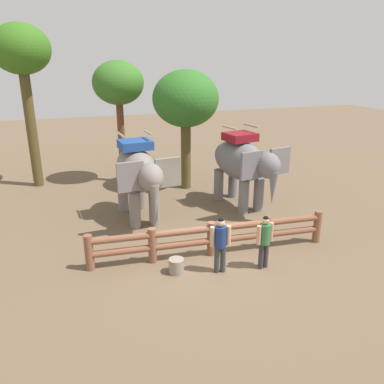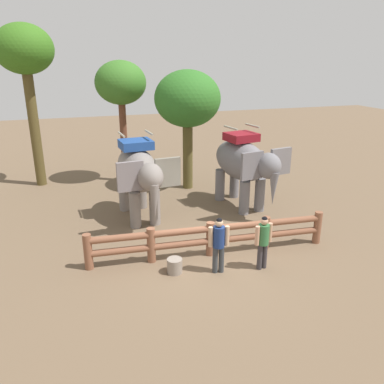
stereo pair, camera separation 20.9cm
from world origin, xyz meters
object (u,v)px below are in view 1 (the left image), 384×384
elephant_center (243,163)px  log_fence (211,236)px  elephant_near_left (138,173)px  feed_bucket (176,266)px  tree_back_center (118,85)px  tree_far_left (21,55)px  tree_far_right (186,100)px  tourist_woman_in_black (265,238)px  tourist_man_in_blue (220,241)px

elephant_center → log_fence: bearing=-127.8°
elephant_near_left → feed_bucket: 4.28m
tree_back_center → feed_bucket: 9.73m
tree_far_left → feed_bucket: (3.82, -9.38, -5.46)m
elephant_center → tree_far_right: (-1.34, 2.93, 2.08)m
tourist_woman_in_black → feed_bucket: size_ratio=3.72×
tree_far_left → feed_bucket: bearing=-67.8°
tourist_woman_in_black → tree_far_right: bearing=89.1°
log_fence → tourist_woman_in_black: (1.11, -1.18, 0.30)m
elephant_center → tourist_woman_in_black: bearing=-108.0°
tree_far_right → feed_bucket: (-2.50, -6.90, -3.66)m
log_fence → tree_back_center: tree_back_center is taller
tree_far_left → elephant_center: bearing=-35.3°
elephant_center → tree_back_center: bearing=128.7°
log_fence → elephant_near_left: elephant_near_left is taller
elephant_center → tree_back_center: tree_back_center is taller
tourist_man_in_blue → tree_back_center: 9.82m
elephant_near_left → tourist_woman_in_black: size_ratio=2.34×
log_fence → elephant_center: (2.56, 3.31, 1.17)m
log_fence → tourist_woman_in_black: size_ratio=4.61×
tourist_man_in_blue → tree_far_right: tree_far_right is taller
elephant_center → tourist_woman_in_black: size_ratio=2.39×
tourist_man_in_blue → feed_bucket: tourist_man_in_blue is taller
elephant_center → tree_far_left: size_ratio=0.54×
elephant_center → tourist_man_in_blue: size_ratio=2.33×
tree_back_center → tree_far_right: tree_back_center is taller
elephant_center → tourist_man_in_blue: (-2.69, -4.30, -0.85)m
tree_far_left → tree_far_right: tree_far_left is taller
tourist_woman_in_black → tree_far_right: 7.98m
tourist_woman_in_black → tree_far_left: bearing=122.1°
log_fence → tree_back_center: (-1.28, 8.11, 3.82)m
elephant_near_left → feed_bucket: size_ratio=8.70×
log_fence → elephant_near_left: (-1.47, 3.32, 1.16)m
tourist_woman_in_black → tourist_man_in_blue: size_ratio=0.97×
elephant_near_left → tree_far_right: tree_far_right is taller
tree_back_center → tree_far_right: bearing=-36.8°
tree_far_left → tree_far_right: bearing=-21.5°
elephant_near_left → tree_far_left: bearing=123.9°
tree_far_left → tree_back_center: 4.06m
elephant_near_left → elephant_center: 4.03m
tourist_man_in_blue → tree_far_left: 11.90m
log_fence → tree_far_right: 7.14m
tree_far_left → tourist_man_in_blue: bearing=-62.9°
tourist_woman_in_black → tree_far_right: tree_far_right is taller
elephant_center → tree_far_right: size_ratio=0.73×
tourist_man_in_blue → tree_far_left: size_ratio=0.23×
elephant_near_left → tree_far_left: (-3.63, 5.40, 3.90)m
feed_bucket → tourist_man_in_blue: bearing=-16.4°
elephant_center → tree_far_right: bearing=114.6°
tourist_man_in_blue → tourist_woman_in_black: bearing=-8.4°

